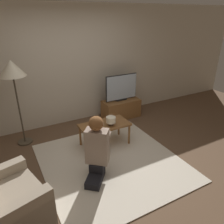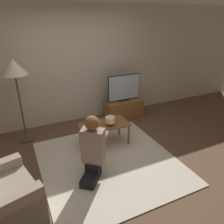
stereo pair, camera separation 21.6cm
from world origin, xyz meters
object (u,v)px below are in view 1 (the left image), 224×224
object	(u,v)px
floor_lamp	(12,72)
person_kneeling	(97,147)
coffee_table	(105,126)
table_lamp	(111,120)
armchair	(6,204)
tv	(121,88)

from	to	relation	value
floor_lamp	person_kneeling	size ratio (longest dim) A/B	1.60
coffee_table	table_lamp	bearing A→B (deg)	-49.24
coffee_table	armchair	distance (m)	2.10
armchair	table_lamp	bearing A→B (deg)	-78.46
floor_lamp	table_lamp	world-z (taller)	floor_lamp
armchair	person_kneeling	size ratio (longest dim) A/B	0.99
person_kneeling	table_lamp	distance (m)	0.89
tv	table_lamp	world-z (taller)	tv
tv	coffee_table	world-z (taller)	tv
tv	table_lamp	bearing A→B (deg)	-128.82
coffee_table	floor_lamp	bearing A→B (deg)	148.49
tv	floor_lamp	bearing A→B (deg)	-177.12
coffee_table	tv	bearing A→B (deg)	45.80
floor_lamp	person_kneeling	world-z (taller)	floor_lamp
tv	table_lamp	xyz separation A→B (m)	(-0.85, -1.05, -0.21)
tv	floor_lamp	world-z (taller)	floor_lamp
table_lamp	person_kneeling	bearing A→B (deg)	-131.88
floor_lamp	tv	bearing A→B (deg)	2.88
floor_lamp	armchair	bearing A→B (deg)	-103.48
coffee_table	table_lamp	distance (m)	0.20
coffee_table	armchair	size ratio (longest dim) A/B	0.92
armchair	table_lamp	distance (m)	2.14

